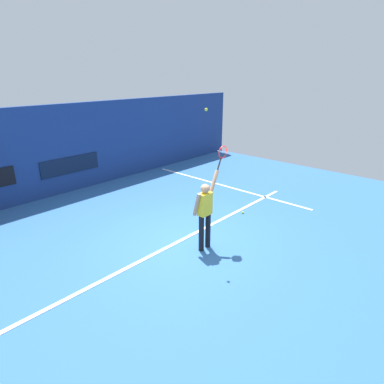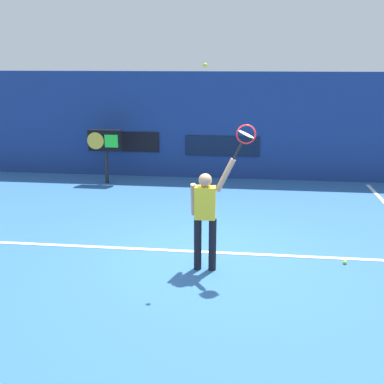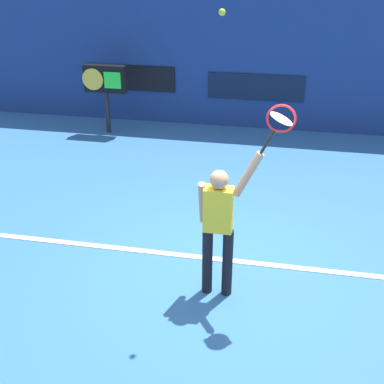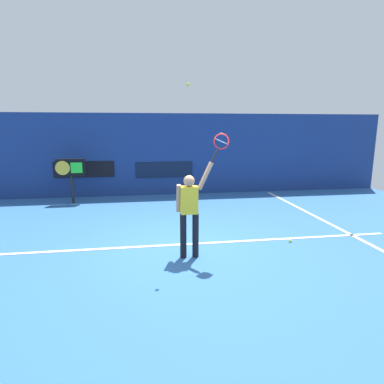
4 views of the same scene
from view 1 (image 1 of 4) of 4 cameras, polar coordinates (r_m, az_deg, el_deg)
name	(u,v)px [view 1 (image 1 of 4)]	position (r m, az deg, el deg)	size (l,w,h in m)	color
ground_plane	(188,242)	(8.49, -0.65, -8.83)	(18.00, 18.00, 0.00)	#2D609E
back_wall	(67,149)	(12.53, -21.09, 7.08)	(18.00, 0.20, 3.13)	navy
sponsor_banner_center	(70,165)	(12.55, -20.51, 4.44)	(2.20, 0.03, 0.60)	#0C1933
court_baseline	(182,240)	(8.61, -1.70, -8.33)	(10.00, 0.10, 0.01)	white
court_sideline	(224,186)	(12.62, 5.70, 1.07)	(0.10, 7.00, 0.01)	white
tennis_player	(205,211)	(7.79, 2.28, -3.34)	(0.73, 0.31, 1.95)	black
tennis_racket	(222,153)	(7.83, 5.35, 6.74)	(0.42, 0.27, 0.62)	black
tennis_ball	(206,110)	(7.16, 2.49, 14.23)	(0.07, 0.07, 0.07)	#CCE033
spare_ball	(243,213)	(10.24, 8.89, -3.57)	(0.07, 0.07, 0.07)	#CCE033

